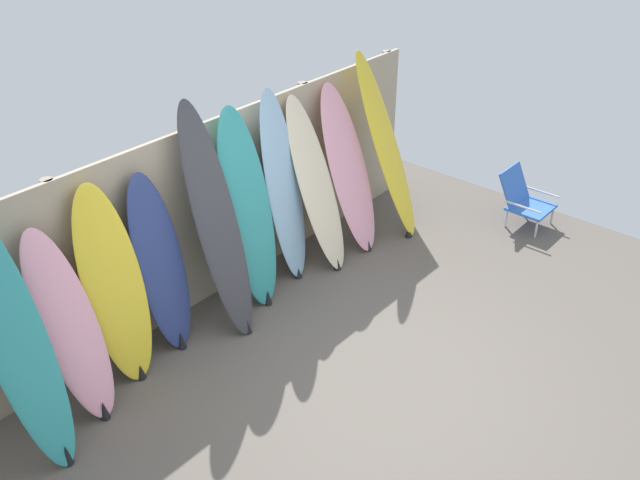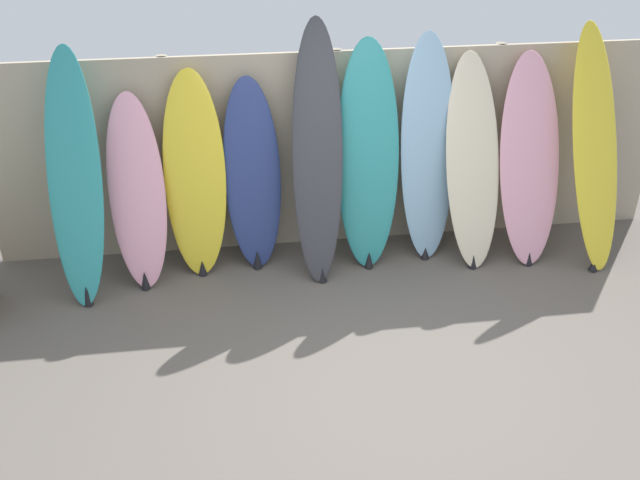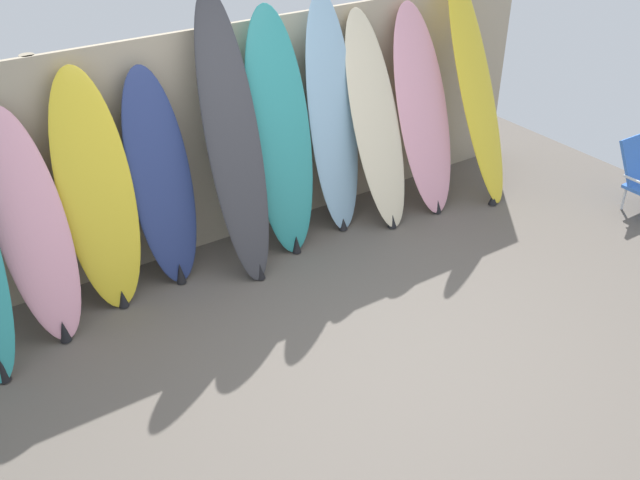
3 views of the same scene
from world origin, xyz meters
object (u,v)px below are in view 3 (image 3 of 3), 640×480
object	(u,v)px
surfboard_navy_3	(161,181)
surfboard_yellow_9	(477,90)
surfboard_pink_8	(423,112)
surfboard_cream_7	(376,123)
surfboard_pink_1	(33,230)
surfboard_skyblue_6	(333,119)
surfboard_teal_5	(280,136)
surfboard_yellow_2	(97,195)
surfboard_charcoal_4	(234,143)

from	to	relation	value
surfboard_navy_3	surfboard_yellow_9	xyz separation A→B (m)	(2.94, -0.24, 0.18)
surfboard_navy_3	surfboard_pink_8	distance (m)	2.41
surfboard_navy_3	surfboard_cream_7	bearing A→B (deg)	-3.64
surfboard_pink_1	surfboard_skyblue_6	distance (m)	2.49
surfboard_skyblue_6	surfboard_yellow_9	world-z (taller)	surfboard_yellow_9
surfboard_pink_8	surfboard_teal_5	bearing A→B (deg)	177.72
surfboard_pink_1	surfboard_navy_3	bearing A→B (deg)	6.42
surfboard_teal_5	surfboard_yellow_2	bearing A→B (deg)	177.92
surfboard_pink_8	surfboard_yellow_9	world-z (taller)	surfboard_yellow_9
surfboard_yellow_2	surfboard_yellow_9	size ratio (longest dim) A/B	0.86
surfboard_teal_5	surfboard_cream_7	xyz separation A→B (m)	(0.92, -0.04, -0.08)
surfboard_yellow_9	surfboard_teal_5	bearing A→B (deg)	175.40
surfboard_charcoal_4	surfboard_teal_5	bearing A→B (deg)	8.26
surfboard_teal_5	surfboard_skyblue_6	xyz separation A→B (m)	(0.54, 0.05, 0.01)
surfboard_charcoal_4	surfboard_pink_8	distance (m)	1.88
surfboard_pink_8	surfboard_pink_1	bearing A→B (deg)	179.56
surfboard_cream_7	surfboard_teal_5	bearing A→B (deg)	177.28
surfboard_teal_5	surfboard_yellow_9	bearing A→B (deg)	-4.60
surfboard_pink_1	surfboard_cream_7	xyz separation A→B (m)	(2.86, -0.01, 0.10)
surfboard_navy_3	surfboard_cream_7	world-z (taller)	surfboard_cream_7
surfboard_charcoal_4	surfboard_yellow_9	size ratio (longest dim) A/B	1.05
surfboard_teal_5	surfboard_cream_7	distance (m)	0.92
surfboard_skyblue_6	surfboard_cream_7	bearing A→B (deg)	-13.51
surfboard_skyblue_6	surfboard_pink_8	size ratio (longest dim) A/B	1.11
surfboard_charcoal_4	surfboard_teal_5	distance (m)	0.45
surfboard_yellow_2	surfboard_teal_5	world-z (taller)	surfboard_teal_5
surfboard_pink_1	surfboard_charcoal_4	xyz separation A→B (m)	(1.50, -0.03, 0.27)
surfboard_teal_5	surfboard_yellow_9	world-z (taller)	surfboard_yellow_9
surfboard_cream_7	surfboard_pink_8	xyz separation A→B (m)	(0.51, -0.01, -0.00)
surfboard_yellow_9	surfboard_navy_3	bearing A→B (deg)	175.43
surfboard_pink_8	surfboard_yellow_9	bearing A→B (deg)	-10.76
surfboard_yellow_2	surfboard_pink_8	size ratio (longest dim) A/B	0.98
surfboard_cream_7	surfboard_yellow_9	xyz separation A→B (m)	(1.04, -0.11, 0.12)
surfboard_yellow_2	surfboard_charcoal_4	size ratio (longest dim) A/B	0.82
surfboard_cream_7	surfboard_charcoal_4	bearing A→B (deg)	-179.14
surfboard_skyblue_6	surfboard_charcoal_4	bearing A→B (deg)	-173.46
surfboard_charcoal_4	surfboard_yellow_9	xyz separation A→B (m)	(2.40, -0.09, -0.05)
surfboard_pink_1	surfboard_teal_5	bearing A→B (deg)	0.92
surfboard_cream_7	surfboard_pink_8	distance (m)	0.51
surfboard_yellow_9	surfboard_pink_8	bearing A→B (deg)	169.24
surfboard_cream_7	surfboard_skyblue_6	bearing A→B (deg)	166.49
surfboard_yellow_2	surfboard_charcoal_4	bearing A→B (deg)	-6.53
surfboard_skyblue_6	surfboard_pink_8	distance (m)	0.90
surfboard_navy_3	surfboard_yellow_9	distance (m)	2.96
surfboard_yellow_2	surfboard_charcoal_4	xyz separation A→B (m)	(1.02, -0.12, 0.19)
surfboard_yellow_2	surfboard_cream_7	xyz separation A→B (m)	(2.38, -0.10, 0.03)
surfboard_pink_1	surfboard_teal_5	size ratio (longest dim) A/B	0.81
surfboard_teal_5	surfboard_cream_7	bearing A→B (deg)	-2.72
surfboard_pink_1	surfboard_yellow_2	size ratio (longest dim) A/B	0.91
surfboard_teal_5	surfboard_pink_8	bearing A→B (deg)	-2.28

